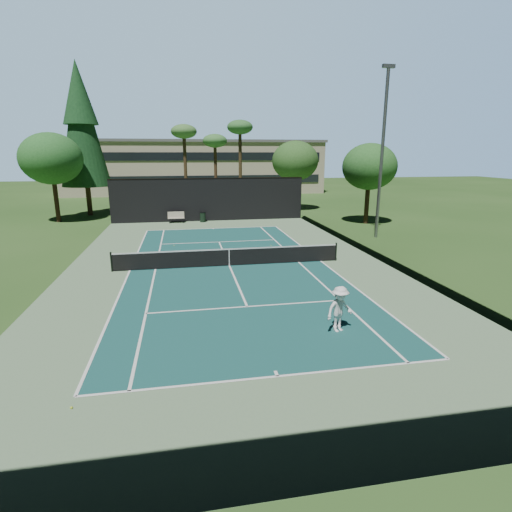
{
  "coord_description": "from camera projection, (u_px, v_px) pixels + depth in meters",
  "views": [
    {
      "loc": [
        -2.46,
        -21.85,
        6.24
      ],
      "look_at": [
        1.0,
        -3.0,
        1.3
      ],
      "focal_mm": 28.0,
      "sensor_mm": 36.0,
      "label": 1
    }
  ],
  "objects": [
    {
      "name": "tennis_ball_c",
      "position": [
        271.0,
        245.0,
        27.76
      ],
      "size": [
        0.06,
        0.06,
        0.06
      ],
      "primitive_type": "sphere",
      "color": "yellow",
      "rests_on": "ground"
    },
    {
      "name": "light_pole",
      "position": [
        382.0,
        150.0,
        29.0
      ],
      "size": [
        0.9,
        0.25,
        12.22
      ],
      "color": "gray",
      "rests_on": "ground"
    },
    {
      "name": "tennis_net",
      "position": [
        229.0,
        256.0,
        22.66
      ],
      "size": [
        12.9,
        0.1,
        1.1
      ],
      "color": "black",
      "rests_on": "ground"
    },
    {
      "name": "palm_c",
      "position": [
        240.0,
        131.0,
        43.26
      ],
      "size": [
        2.8,
        2.8,
        9.77
      ],
      "color": "#41301C",
      "rests_on": "ground"
    },
    {
      "name": "ground",
      "position": [
        229.0,
        266.0,
        22.79
      ],
      "size": [
        160.0,
        160.0,
        0.0
      ],
      "primitive_type": "plane",
      "color": "#294E1D",
      "rests_on": "ground"
    },
    {
      "name": "court_surface",
      "position": [
        229.0,
        266.0,
        22.79
      ],
      "size": [
        10.97,
        23.77,
        0.01
      ],
      "primitive_type": "cube",
      "color": "#184E4B",
      "rests_on": "ground"
    },
    {
      "name": "tennis_ball_a",
      "position": [
        71.0,
        408.0,
        10.03
      ],
      "size": [
        0.07,
        0.07,
        0.07
      ],
      "primitive_type": "sphere",
      "color": "#C1D330",
      "rests_on": "ground"
    },
    {
      "name": "court_lines",
      "position": [
        229.0,
        266.0,
        22.79
      ],
      "size": [
        11.07,
        23.87,
        0.01
      ],
      "color": "white",
      "rests_on": "ground"
    },
    {
      "name": "player",
      "position": [
        340.0,
        309.0,
        14.24
      ],
      "size": [
        1.24,
        0.96,
        1.69
      ],
      "primitive_type": "imported",
      "rotation": [
        0.0,
        0.0,
        0.35
      ],
      "color": "white",
      "rests_on": "ground"
    },
    {
      "name": "park_bench",
      "position": [
        176.0,
        217.0,
        36.84
      ],
      "size": [
        1.5,
        0.45,
        1.02
      ],
      "color": "#BDB59D",
      "rests_on": "ground"
    },
    {
      "name": "decid_tree_a",
      "position": [
        295.0,
        161.0,
        44.14
      ],
      "size": [
        5.12,
        5.12,
        7.62
      ],
      "color": "#41291C",
      "rests_on": "ground"
    },
    {
      "name": "decid_tree_c",
      "position": [
        51.0,
        159.0,
        36.06
      ],
      "size": [
        5.44,
        5.44,
        8.09
      ],
      "color": "#40271B",
      "rests_on": "ground"
    },
    {
      "name": "pine_tree",
      "position": [
        81.0,
        119.0,
        39.27
      ],
      "size": [
        4.8,
        4.8,
        15.0
      ],
      "color": "#46301E",
      "rests_on": "ground"
    },
    {
      "name": "palm_a",
      "position": [
        184.0,
        135.0,
        43.26
      ],
      "size": [
        2.8,
        2.8,
        9.32
      ],
      "color": "#44301D",
      "rests_on": "ground"
    },
    {
      "name": "palm_b",
      "position": [
        215.0,
        143.0,
        45.99
      ],
      "size": [
        2.8,
        2.8,
        8.42
      ],
      "color": "#432C1D",
      "rests_on": "ground"
    },
    {
      "name": "trash_bin",
      "position": [
        203.0,
        217.0,
        37.26
      ],
      "size": [
        0.56,
        0.56,
        0.95
      ],
      "color": "black",
      "rests_on": "ground"
    },
    {
      "name": "fence",
      "position": [
        229.0,
        231.0,
        22.36
      ],
      "size": [
        18.04,
        32.05,
        4.03
      ],
      "color": "black",
      "rests_on": "ground"
    },
    {
      "name": "campus_building",
      "position": [
        196.0,
        166.0,
        65.54
      ],
      "size": [
        40.5,
        12.5,
        8.3
      ],
      "color": "#B4A68B",
      "rests_on": "ground"
    },
    {
      "name": "decid_tree_b",
      "position": [
        369.0,
        167.0,
        35.4
      ],
      "size": [
        4.8,
        4.8,
        7.14
      ],
      "color": "#452E1D",
      "rests_on": "ground"
    },
    {
      "name": "tennis_ball_d",
      "position": [
        174.0,
        246.0,
        27.71
      ],
      "size": [
        0.06,
        0.06,
        0.06
      ],
      "primitive_type": "sphere",
      "color": "#C5D02F",
      "rests_on": "ground"
    },
    {
      "name": "tennis_ball_b",
      "position": [
        179.0,
        260.0,
        23.86
      ],
      "size": [
        0.08,
        0.08,
        0.08
      ],
      "primitive_type": "sphere",
      "color": "#B2CF2F",
      "rests_on": "ground"
    },
    {
      "name": "apron_slab",
      "position": [
        229.0,
        266.0,
        22.79
      ],
      "size": [
        18.0,
        32.0,
        0.01
      ],
      "primitive_type": "cube",
      "color": "#64875F",
      "rests_on": "ground"
    }
  ]
}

